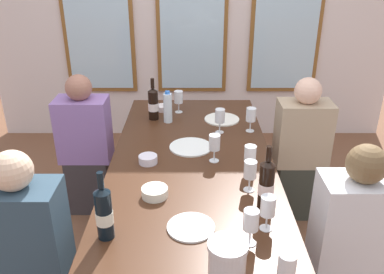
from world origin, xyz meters
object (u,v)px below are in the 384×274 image
wine_bottle_2 (266,184)px  tasting_bowl_1 (148,159)px  wine_glass_0 (215,143)px  wine_glass_8 (287,267)px  dining_table (192,172)px  wine_glass_2 (250,170)px  wine_glass_1 (178,98)px  wine_glass_4 (220,116)px  wine_glass_6 (251,116)px  white_plate_1 (191,227)px  seated_person_0 (86,149)px  tasting_bowl_2 (163,108)px  seated_person_3 (349,247)px  seated_person_1 (300,153)px  wine_glass_7 (268,207)px  white_plate_0 (191,147)px  wine_glass_5 (251,221)px  metal_pitcher (227,263)px  wine_glass_3 (250,154)px  wine_bottle_0 (153,104)px  wine_bottle_1 (104,213)px  white_plate_2 (222,119)px  tasting_bowl_0 (155,192)px  seated_person_2 (30,256)px

wine_bottle_2 → tasting_bowl_1: size_ratio=2.98×
wine_glass_0 → wine_glass_8: bearing=-78.2°
dining_table → wine_glass_2: wine_glass_2 is taller
wine_glass_1 → wine_glass_2: (0.41, -1.13, 0.00)m
tasting_bowl_1 → wine_glass_0: size_ratio=0.65×
wine_glass_4 → wine_glass_6: size_ratio=1.00×
white_plate_1 → seated_person_0: bearing=123.0°
tasting_bowl_2 → seated_person_3: bearing=-53.2°
wine_glass_2 → seated_person_3: (0.50, -0.21, -0.34)m
wine_glass_6 → seated_person_1: 0.52m
wine_glass_7 → tasting_bowl_2: bearing=110.8°
tasting_bowl_1 → wine_glass_1: (0.16, 0.83, 0.09)m
wine_glass_4 → wine_glass_6: same height
dining_table → wine_glass_8: 1.09m
wine_bottle_2 → wine_glass_7: bearing=-96.9°
white_plate_0 → white_plate_1: 0.83m
wine_glass_4 → wine_glass_5: same height
white_plate_1 → wine_bottle_2: size_ratio=0.66×
white_plate_1 → wine_glass_8: wine_glass_8 is taller
wine_bottle_2 → tasting_bowl_2: size_ratio=2.95×
white_plate_1 → wine_glass_2: 0.46m
tasting_bowl_1 → seated_person_3: seated_person_3 is taller
tasting_bowl_1 → wine_glass_4: wine_glass_4 is taller
metal_pitcher → wine_glass_5: size_ratio=1.09×
wine_bottle_2 → wine_glass_1: 1.37m
white_plate_0 → seated_person_3: seated_person_3 is taller
wine_glass_5 → seated_person_1: (0.55, 1.27, -0.33)m
white_plate_0 → wine_glass_3: bearing=-44.2°
metal_pitcher → wine_glass_7: (0.21, 0.33, 0.03)m
wine_bottle_0 → tasting_bowl_1: (0.02, -0.69, -0.10)m
wine_bottle_0 → seated_person_1: size_ratio=0.29×
wine_bottle_2 → metal_pitcher: bearing=-114.4°
white_plate_1 → wine_glass_2: bearing=46.2°
wine_bottle_1 → white_plate_2: bearing=65.8°
wine_bottle_1 → wine_glass_1: wine_bottle_1 is taller
wine_glass_6 → wine_glass_2: bearing=-97.8°
metal_pitcher → tasting_bowl_0: bearing=118.6°
white_plate_0 → wine_glass_8: (0.36, -1.21, 0.11)m
metal_pitcher → white_plate_1: bearing=112.3°
tasting_bowl_2 → wine_glass_1: 0.16m
wine_glass_3 → tasting_bowl_0: bearing=-155.4°
tasting_bowl_0 → wine_glass_6: bearing=53.9°
wine_glass_2 → wine_glass_3: size_ratio=1.00×
wine_glass_4 → seated_person_2: (-1.00, -1.02, -0.34)m
wine_bottle_1 → wine_glass_0: 0.88m
white_plate_1 → wine_bottle_1: size_ratio=0.67×
white_plate_1 → seated_person_1: bearing=55.0°
white_plate_0 → wine_glass_8: wine_glass_8 is taller
wine_glass_1 → wine_glass_7: size_ratio=1.00×
wine_glass_7 → wine_glass_8: 0.37m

